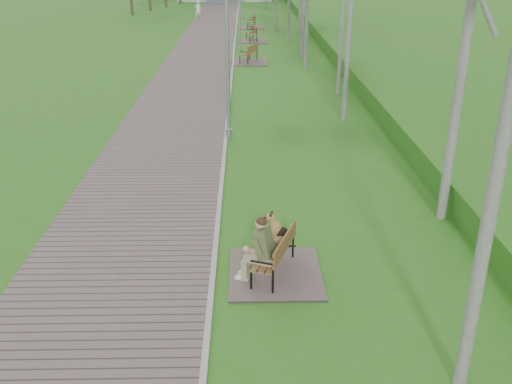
% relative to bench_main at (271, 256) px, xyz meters
% --- Properties ---
extents(ground, '(120.00, 120.00, 0.00)m').
position_rel_bench_main_xyz_m(ground, '(-1.03, 6.24, -0.40)').
color(ground, '#2F6B17').
rests_on(ground, ground).
extents(walkway, '(3.50, 67.00, 0.04)m').
position_rel_bench_main_xyz_m(walkway, '(-2.78, 27.74, -0.38)').
color(walkway, '#665652').
rests_on(walkway, ground).
extents(kerb, '(0.10, 67.00, 0.05)m').
position_rel_bench_main_xyz_m(kerb, '(-1.03, 27.74, -0.37)').
color(kerb, '#999993').
rests_on(kerb, ground).
extents(embankment, '(14.00, 70.00, 1.60)m').
position_rel_bench_main_xyz_m(embankment, '(10.97, 26.24, -0.40)').
color(embankment, '#387825').
rests_on(embankment, ground).
extents(bench_main, '(1.64, 1.82, 1.43)m').
position_rel_bench_main_xyz_m(bench_main, '(0.00, 0.00, 0.00)').
color(bench_main, '#665652').
rests_on(bench_main, ground).
extents(bench_second, '(1.81, 2.01, 1.11)m').
position_rel_bench_main_xyz_m(bench_second, '(-0.23, 20.30, -0.19)').
color(bench_second, '#665652').
rests_on(bench_second, ground).
extents(bench_third, '(1.80, 2.00, 1.10)m').
position_rel_bench_main_xyz_m(bench_third, '(-0.00, 27.34, -0.19)').
color(bench_third, '#665652').
rests_on(bench_third, ground).
extents(bench_far, '(1.83, 2.03, 1.12)m').
position_rel_bench_main_xyz_m(bench_far, '(0.07, 33.71, -0.19)').
color(bench_far, '#665652').
rests_on(bench_far, ground).
extents(lamp_post_near, '(0.19, 0.19, 4.97)m').
position_rel_bench_main_xyz_m(lamp_post_near, '(-0.92, 7.93, 1.93)').
color(lamp_post_near, '#94979C').
rests_on(lamp_post_near, ground).
extents(lamp_post_second, '(0.17, 0.17, 4.46)m').
position_rel_bench_main_xyz_m(lamp_post_second, '(-0.69, 24.15, 1.69)').
color(lamp_post_second, '#94979C').
rests_on(lamp_post_second, ground).
extents(pedestrian_near, '(0.61, 0.48, 1.47)m').
position_rel_bench_main_xyz_m(pedestrian_near, '(-4.12, 38.77, 0.34)').
color(pedestrian_near, silver).
rests_on(pedestrian_near, ground).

